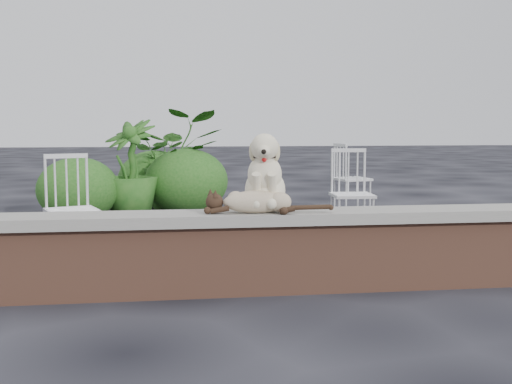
{
  "coord_description": "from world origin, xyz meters",
  "views": [
    {
      "loc": [
        -1.73,
        -4.4,
        1.2
      ],
      "look_at": [
        -1.1,
        0.2,
        0.7
      ],
      "focal_mm": 44.2,
      "sensor_mm": 36.0,
      "label": 1
    }
  ],
  "objects": [
    {
      "name": "cat",
      "position": [
        -1.13,
        -0.07,
        0.67
      ],
      "size": [
        1.09,
        0.45,
        0.18
      ],
      "primitive_type": null,
      "rotation": [
        0.0,
        0.0,
        -0.19
      ],
      "color": "tan",
      "rests_on": "capstone"
    },
    {
      "name": "chair_a",
      "position": [
        -2.58,
        1.19,
        0.47
      ],
      "size": [
        0.71,
        0.71,
        0.94
      ],
      "primitive_type": null,
      "rotation": [
        0.0,
        0.0,
        0.34
      ],
      "color": "silver",
      "rests_on": "ground"
    },
    {
      "name": "capstone",
      "position": [
        0.0,
        0.0,
        0.54
      ],
      "size": [
        6.2,
        0.4,
        0.08
      ],
      "primitive_type": "cube",
      "color": "slate",
      "rests_on": "brick_wall"
    },
    {
      "name": "dog",
      "position": [
        -1.05,
        0.08,
        0.86
      ],
      "size": [
        0.46,
        0.55,
        0.57
      ],
      "primitive_type": null,
      "rotation": [
        0.0,
        0.0,
        -0.19
      ],
      "color": "beige",
      "rests_on": "capstone"
    },
    {
      "name": "potted_plant_b",
      "position": [
        -2.24,
        3.99,
        0.63
      ],
      "size": [
        1.0,
        1.0,
        1.27
      ],
      "primitive_type": "imported",
      "rotation": [
        0.0,
        0.0,
        -0.7
      ],
      "color": "#1B4E16",
      "rests_on": "ground"
    },
    {
      "name": "chair_e",
      "position": [
        0.76,
        3.97,
        0.47
      ],
      "size": [
        0.65,
        0.65,
        0.94
      ],
      "primitive_type": null,
      "rotation": [
        0.0,
        0.0,
        1.75
      ],
      "color": "silver",
      "rests_on": "ground"
    },
    {
      "name": "chair_b",
      "position": [
        0.19,
        2.03,
        0.47
      ],
      "size": [
        0.59,
        0.59,
        0.94
      ],
      "primitive_type": null,
      "rotation": [
        0.0,
        0.0,
        -0.05
      ],
      "color": "silver",
      "rests_on": "ground"
    },
    {
      "name": "shrubbery",
      "position": [
        -2.05,
        4.44,
        0.39
      ],
      "size": [
        2.5,
        2.15,
        0.92
      ],
      "color": "#1B4E16",
      "rests_on": "ground"
    },
    {
      "name": "potted_plant_a",
      "position": [
        -1.62,
        4.65,
        0.7
      ],
      "size": [
        1.28,
        1.12,
        1.41
      ],
      "primitive_type": "imported",
      "rotation": [
        0.0,
        0.0,
        0.02
      ],
      "color": "#1B4E16",
      "rests_on": "ground"
    },
    {
      "name": "brick_wall",
      "position": [
        0.0,
        0.0,
        0.25
      ],
      "size": [
        6.0,
        0.3,
        0.5
      ],
      "primitive_type": "cube",
      "color": "brown",
      "rests_on": "ground"
    },
    {
      "name": "ground",
      "position": [
        0.0,
        0.0,
        0.0
      ],
      "size": [
        60.0,
        60.0,
        0.0
      ],
      "primitive_type": "plane",
      "color": "black",
      "rests_on": "ground"
    }
  ]
}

